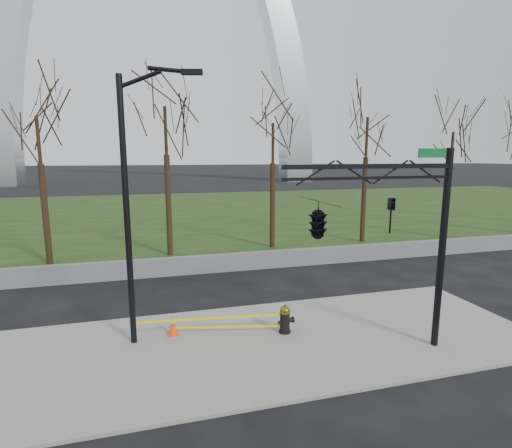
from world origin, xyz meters
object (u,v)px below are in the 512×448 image
object	(u,v)px
traffic_signal_mast	(344,218)
fire_hydrant	(285,320)
street_light	(134,194)
traffic_cone	(173,325)

from	to	relation	value
traffic_signal_mast	fire_hydrant	bearing A→B (deg)	111.61
street_light	traffic_signal_mast	bearing A→B (deg)	-12.36
fire_hydrant	traffic_signal_mast	bearing A→B (deg)	-70.71
traffic_cone	street_light	distance (m)	4.39
fire_hydrant	traffic_cone	bearing A→B (deg)	163.71
traffic_cone	street_light	xyz separation A→B (m)	(-0.97, -0.25, 4.28)
fire_hydrant	traffic_cone	world-z (taller)	fire_hydrant
street_light	traffic_signal_mast	world-z (taller)	street_light
fire_hydrant	street_light	size ratio (longest dim) A/B	0.12
fire_hydrant	street_light	bearing A→B (deg)	169.44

